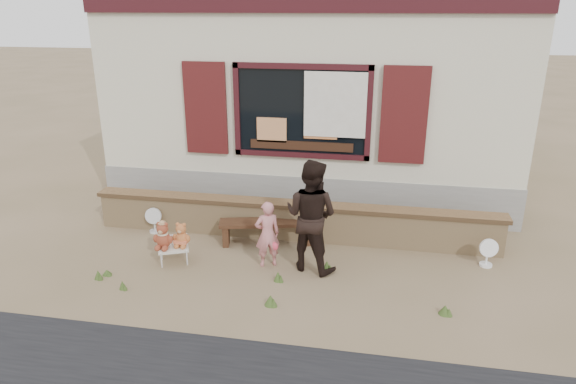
% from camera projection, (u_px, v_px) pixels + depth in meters
% --- Properties ---
extents(ground, '(80.00, 80.00, 0.00)m').
position_uv_depth(ground, '(281.00, 264.00, 8.10)').
color(ground, brown).
rests_on(ground, ground).
extents(shopfront, '(8.04, 5.13, 4.00)m').
position_uv_depth(shopfront, '(319.00, 93.00, 11.56)').
color(shopfront, '#BDB499').
rests_on(shopfront, ground).
extents(brick_wall, '(7.10, 0.36, 0.67)m').
position_uv_depth(brick_wall, '(292.00, 220.00, 8.90)').
color(brick_wall, tan).
rests_on(brick_wall, ground).
extents(bench, '(1.66, 0.70, 0.42)m').
position_uv_depth(bench, '(268.00, 227.00, 8.71)').
color(bench, '#341F12').
rests_on(bench, ground).
extents(folding_chair, '(0.58, 0.55, 0.28)m').
position_uv_depth(folding_chair, '(173.00, 248.00, 8.07)').
color(folding_chair, beige).
rests_on(folding_chair, ground).
extents(teddy_bear_left, '(0.40, 0.38, 0.43)m').
position_uv_depth(teddy_bear_left, '(163.00, 235.00, 7.96)').
color(teddy_bear_left, brown).
rests_on(teddy_bear_left, folding_chair).
extents(teddy_bear_right, '(0.37, 0.35, 0.40)m').
position_uv_depth(teddy_bear_right, '(182.00, 234.00, 8.02)').
color(teddy_bear_right, '#9C562B').
rests_on(teddy_bear_right, folding_chair).
extents(child, '(0.46, 0.40, 1.07)m').
position_uv_depth(child, '(267.00, 234.00, 7.89)').
color(child, '#D57F82').
rests_on(child, ground).
extents(adult, '(1.02, 0.91, 1.75)m').
position_uv_depth(adult, '(311.00, 216.00, 7.70)').
color(adult, black).
rests_on(adult, ground).
extents(fan_left, '(0.30, 0.20, 0.47)m').
position_uv_depth(fan_left, '(154.00, 220.00, 9.17)').
color(fan_left, silver).
rests_on(fan_left, ground).
extents(fan_right, '(0.30, 0.20, 0.47)m').
position_uv_depth(fan_right, '(487.00, 252.00, 7.97)').
color(fan_right, white).
rests_on(fan_right, ground).
extents(grass_tufts, '(5.14, 1.28, 0.15)m').
position_uv_depth(grass_tufts, '(265.00, 286.00, 7.33)').
color(grass_tufts, '#394F1F').
rests_on(grass_tufts, ground).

